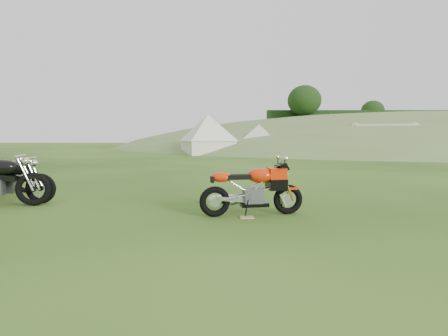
{
  "coord_description": "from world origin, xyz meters",
  "views": [
    {
      "loc": [
        0.26,
        -5.16,
        1.38
      ],
      "look_at": [
        0.33,
        0.4,
        0.89
      ],
      "focal_mm": 30.0,
      "sensor_mm": 36.0,
      "label": 1
    }
  ],
  "objects_px": {
    "vintage_moto_b": "(6,179)",
    "tent_left": "(208,135)",
    "plywood_board": "(247,217)",
    "caravan": "(383,139)",
    "sport_motorcycle": "(252,186)",
    "tent_mid": "(259,138)"
  },
  "relations": [
    {
      "from": "vintage_moto_b",
      "to": "tent_left",
      "type": "bearing_deg",
      "value": 79.67
    },
    {
      "from": "plywood_board",
      "to": "tent_left",
      "type": "height_order",
      "value": "tent_left"
    },
    {
      "from": "vintage_moto_b",
      "to": "caravan",
      "type": "height_order",
      "value": "caravan"
    },
    {
      "from": "sport_motorcycle",
      "to": "vintage_moto_b",
      "type": "relative_size",
      "value": 0.91
    },
    {
      "from": "vintage_moto_b",
      "to": "tent_mid",
      "type": "distance_m",
      "value": 21.16
    },
    {
      "from": "sport_motorcycle",
      "to": "caravan",
      "type": "xyz_separation_m",
      "value": [
        10.93,
        19.78,
        0.57
      ]
    },
    {
      "from": "sport_motorcycle",
      "to": "plywood_board",
      "type": "bearing_deg",
      "value": -126.87
    },
    {
      "from": "sport_motorcycle",
      "to": "caravan",
      "type": "bearing_deg",
      "value": 52.17
    },
    {
      "from": "plywood_board",
      "to": "tent_left",
      "type": "relative_size",
      "value": 0.07
    },
    {
      "from": "tent_mid",
      "to": "caravan",
      "type": "xyz_separation_m",
      "value": [
        8.59,
        -1.26,
        -0.07
      ]
    },
    {
      "from": "caravan",
      "to": "vintage_moto_b",
      "type": "bearing_deg",
      "value": -112.55
    },
    {
      "from": "sport_motorcycle",
      "to": "tent_left",
      "type": "distance_m",
      "value": 20.17
    },
    {
      "from": "sport_motorcycle",
      "to": "tent_mid",
      "type": "relative_size",
      "value": 0.64
    },
    {
      "from": "tent_left",
      "to": "caravan",
      "type": "height_order",
      "value": "tent_left"
    },
    {
      "from": "plywood_board",
      "to": "caravan",
      "type": "distance_m",
      "value": 22.84
    },
    {
      "from": "sport_motorcycle",
      "to": "tent_mid",
      "type": "bearing_deg",
      "value": 74.74
    },
    {
      "from": "tent_left",
      "to": "tent_mid",
      "type": "height_order",
      "value": "tent_left"
    },
    {
      "from": "vintage_moto_b",
      "to": "caravan",
      "type": "xyz_separation_m",
      "value": [
        15.75,
        18.65,
        0.58
      ]
    },
    {
      "from": "sport_motorcycle",
      "to": "caravan",
      "type": "distance_m",
      "value": 22.61
    },
    {
      "from": "sport_motorcycle",
      "to": "tent_left",
      "type": "relative_size",
      "value": 0.55
    },
    {
      "from": "caravan",
      "to": "plywood_board",
      "type": "bearing_deg",
      "value": -101.28
    },
    {
      "from": "plywood_board",
      "to": "tent_mid",
      "type": "distance_m",
      "value": 21.4
    }
  ]
}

